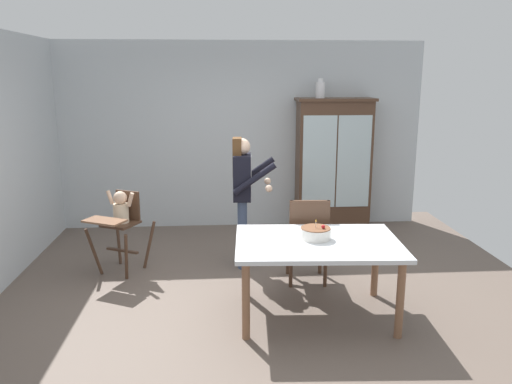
# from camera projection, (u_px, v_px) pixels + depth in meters

# --- Properties ---
(ground_plane) EXTENTS (6.24, 6.24, 0.00)m
(ground_plane) POSITION_uv_depth(u_px,v_px,m) (251.00, 298.00, 5.14)
(ground_plane) COLOR #66564C
(wall_back) EXTENTS (5.32, 0.06, 2.70)m
(wall_back) POSITION_uv_depth(u_px,v_px,m) (240.00, 136.00, 7.39)
(wall_back) COLOR silver
(wall_back) RESTS_ON ground_plane
(china_cabinet) EXTENTS (1.10, 0.48, 1.90)m
(china_cabinet) POSITION_uv_depth(u_px,v_px,m) (333.00, 164.00, 7.31)
(china_cabinet) COLOR #4C3323
(china_cabinet) RESTS_ON ground_plane
(ceramic_vase) EXTENTS (0.13, 0.13, 0.27)m
(ceramic_vase) POSITION_uv_depth(u_px,v_px,m) (320.00, 89.00, 7.06)
(ceramic_vase) COLOR white
(ceramic_vase) RESTS_ON china_cabinet
(high_chair_with_toddler) EXTENTS (0.77, 0.83, 0.95)m
(high_chair_with_toddler) POSITION_uv_depth(u_px,v_px,m) (120.00, 217.00, 5.71)
(high_chair_with_toddler) COLOR #4C3323
(high_chair_with_toddler) RESTS_ON ground_plane
(adult_person) EXTENTS (0.52, 0.50, 1.53)m
(adult_person) POSITION_uv_depth(u_px,v_px,m) (243.00, 186.00, 5.80)
(adult_person) COLOR #3D4C6B
(adult_person) RESTS_ON ground_plane
(dining_table) EXTENTS (1.55, 1.11, 0.74)m
(dining_table) POSITION_uv_depth(u_px,v_px,m) (317.00, 250.00, 4.64)
(dining_table) COLOR silver
(dining_table) RESTS_ON ground_plane
(birthday_cake) EXTENTS (0.28, 0.28, 0.19)m
(birthday_cake) POSITION_uv_depth(u_px,v_px,m) (316.00, 233.00, 4.66)
(birthday_cake) COLOR white
(birthday_cake) RESTS_ON dining_table
(dining_chair_far_side) EXTENTS (0.46, 0.46, 0.96)m
(dining_chair_far_side) POSITION_uv_depth(u_px,v_px,m) (308.00, 235.00, 5.38)
(dining_chair_far_side) COLOR #4C3323
(dining_chair_far_side) RESTS_ON ground_plane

